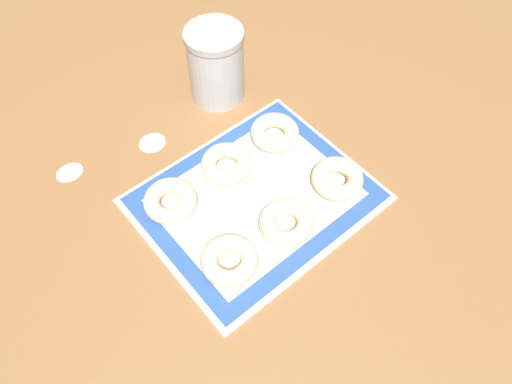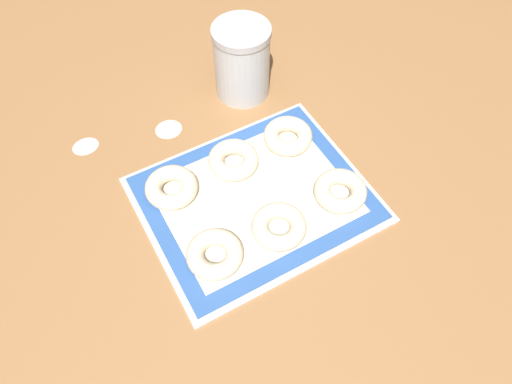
# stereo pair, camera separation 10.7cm
# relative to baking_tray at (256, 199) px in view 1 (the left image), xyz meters

# --- Properties ---
(ground_plane) EXTENTS (2.80, 2.80, 0.00)m
(ground_plane) POSITION_rel_baking_tray_xyz_m (-0.00, 0.01, -0.00)
(ground_plane) COLOR olive
(baking_tray) EXTENTS (0.46, 0.38, 0.01)m
(baking_tray) POSITION_rel_baking_tray_xyz_m (0.00, 0.00, 0.00)
(baking_tray) COLOR silver
(baking_tray) RESTS_ON ground_plane
(baking_mat) EXTENTS (0.43, 0.35, 0.00)m
(baking_mat) POSITION_rel_baking_tray_xyz_m (0.00, 0.00, 0.01)
(baking_mat) COLOR #2D569E
(baking_mat) RESTS_ON baking_tray
(bagel_front_left) EXTENTS (0.11, 0.11, 0.03)m
(bagel_front_left) POSITION_rel_baking_tray_xyz_m (-0.14, -0.09, 0.02)
(bagel_front_left) COLOR beige
(bagel_front_left) RESTS_ON baking_mat
(bagel_front_center) EXTENTS (0.11, 0.11, 0.03)m
(bagel_front_center) POSITION_rel_baking_tray_xyz_m (-0.01, -0.09, 0.02)
(bagel_front_center) COLOR beige
(bagel_front_center) RESTS_ON baking_mat
(bagel_front_right) EXTENTS (0.11, 0.11, 0.03)m
(bagel_front_right) POSITION_rel_baking_tray_xyz_m (0.15, -0.08, 0.02)
(bagel_front_right) COLOR beige
(bagel_front_right) RESTS_ON baking_mat
(bagel_back_left) EXTENTS (0.11, 0.11, 0.03)m
(bagel_back_left) POSITION_rel_baking_tray_xyz_m (-0.14, 0.09, 0.02)
(bagel_back_left) COLOR beige
(bagel_back_left) RESTS_ON baking_mat
(bagel_back_center) EXTENTS (0.11, 0.11, 0.03)m
(bagel_back_center) POSITION_rel_baking_tray_xyz_m (0.00, 0.10, 0.02)
(bagel_back_center) COLOR beige
(bagel_back_center) RESTS_ON baking_mat
(bagel_back_right) EXTENTS (0.11, 0.11, 0.03)m
(bagel_back_right) POSITION_rel_baking_tray_xyz_m (0.13, 0.10, 0.02)
(bagel_back_right) COLOR beige
(bagel_back_right) RESTS_ON baking_mat
(flour_canister) EXTENTS (0.13, 0.13, 0.18)m
(flour_canister) POSITION_rel_baking_tray_xyz_m (0.13, 0.30, 0.09)
(flour_canister) COLOR silver
(flour_canister) RESTS_ON ground_plane
(flour_patch_near) EXTENTS (0.06, 0.06, 0.00)m
(flour_patch_near) POSITION_rel_baking_tray_xyz_m (-0.08, 0.27, -0.00)
(flour_patch_near) COLOR white
(flour_patch_near) RESTS_ON ground_plane
(flour_patch_far) EXTENTS (0.06, 0.05, 0.00)m
(flour_patch_far) POSITION_rel_baking_tray_xyz_m (-0.26, 0.31, -0.00)
(flour_patch_far) COLOR white
(flour_patch_far) RESTS_ON ground_plane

